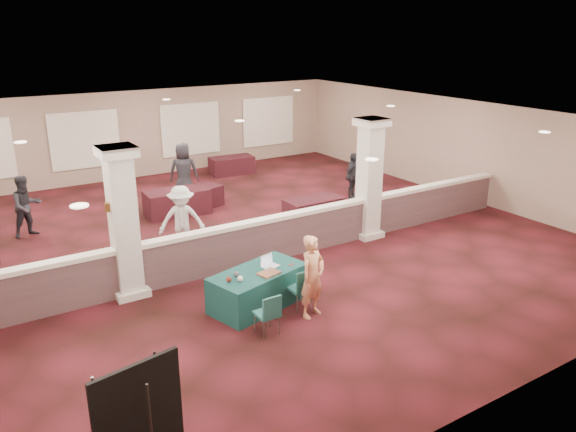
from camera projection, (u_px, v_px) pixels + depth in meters
ground at (243, 241)px, 14.92m from camera, size 16.00×16.00×0.00m
wall_back at (140, 134)px, 20.79m from camera, size 16.00×0.04×3.20m
wall_front at (504, 308)px, 8.01m from camera, size 16.00×0.04×3.20m
wall_right at (456, 148)px, 18.46m from camera, size 0.04×16.00×3.20m
ceiling at (239, 120)px, 13.89m from camera, size 16.00×16.00×0.02m
partition_wall at (272, 238)px, 13.54m from camera, size 15.60×0.28×1.10m
column_left at (124, 222)px, 11.42m from camera, size 0.72×0.72×3.20m
column_right at (369, 178)px, 14.71m from camera, size 0.72×0.72×3.20m
sconce_left at (108, 207)px, 11.16m from camera, size 0.12×0.12×0.18m
sconce_right at (135, 203)px, 11.44m from camera, size 0.12×0.12×0.18m
near_table at (258, 288)px, 11.37m from camera, size 2.16×1.46×0.76m
conf_chair_main at (302, 286)px, 11.18m from camera, size 0.44×0.44×0.86m
conf_chair_side at (269, 311)px, 10.23m from camera, size 0.41×0.41×0.81m
easel_board at (139, 415)px, 6.44m from camera, size 1.09×0.61×1.86m
woman at (313, 277)px, 10.82m from camera, size 0.69×0.56×1.67m
far_table_front_center at (177, 202)px, 16.88m from camera, size 1.92×1.04×0.76m
far_table_front_right at (314, 210)px, 16.32m from camera, size 1.68×0.85×0.68m
far_table_back_center at (197, 198)px, 17.47m from camera, size 1.75×1.25×0.64m
far_table_back_right at (232, 165)px, 21.52m from camera, size 1.71×0.98×0.67m
attendee_a at (26, 206)px, 15.01m from camera, size 0.90×0.66×1.67m
attendee_b at (182, 221)px, 13.79m from camera, size 1.23×0.87×1.76m
attendee_c at (353, 176)px, 18.35m from camera, size 0.98×0.77×1.51m
attendee_d at (184, 172)px, 18.06m from camera, size 1.07×0.89×1.90m
laptop_base at (271, 267)px, 11.43m from camera, size 0.39×0.32×0.02m
laptop_screen at (266, 259)px, 11.46m from camera, size 0.33×0.10×0.23m
screen_glow at (267, 260)px, 11.46m from camera, size 0.30×0.08×0.20m
knitting at (269, 273)px, 11.11m from camera, size 0.48×0.41×0.03m
yarn_cream at (240, 279)px, 10.76m from camera, size 0.11×0.11×0.11m
yarn_red at (229, 279)px, 10.76m from camera, size 0.10×0.10×0.10m
yarn_grey at (236, 274)px, 10.98m from camera, size 0.11×0.11×0.11m
scissors at (291, 265)px, 11.53m from camera, size 0.13×0.06×0.01m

